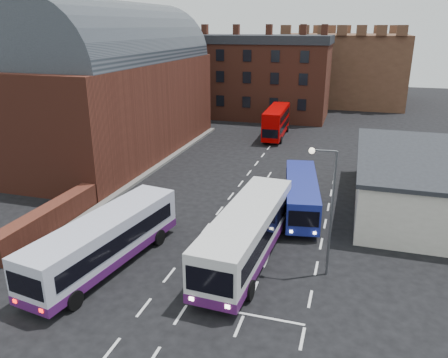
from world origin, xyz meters
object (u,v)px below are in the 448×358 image
(pedestrian_red, at_px, (43,254))
(bus_white_outbound, at_px, (105,238))
(bus_white_inbound, at_px, (247,231))
(pedestrian_beige, at_px, (50,257))
(bus_blue, at_px, (301,193))
(bus_red_double, at_px, (276,122))
(street_lamp, at_px, (328,201))

(pedestrian_red, bearing_deg, bus_white_outbound, -172.17)
(bus_white_inbound, xyz_separation_m, pedestrian_beige, (-10.74, -4.35, -1.18))
(pedestrian_red, relative_size, pedestrian_beige, 0.97)
(bus_white_outbound, xyz_separation_m, pedestrian_red, (-3.64, -1.01, -1.08))
(bus_white_outbound, relative_size, bus_blue, 1.15)
(bus_blue, relative_size, pedestrian_red, 6.79)
(bus_red_double, height_order, street_lamp, street_lamp)
(bus_white_inbound, height_order, street_lamp, street_lamp)
(bus_blue, bearing_deg, street_lamp, 96.45)
(bus_blue, height_order, pedestrian_red, bus_blue)
(pedestrian_beige, bearing_deg, bus_white_inbound, 171.77)
(bus_red_double, relative_size, pedestrian_beige, 6.19)
(bus_red_double, bearing_deg, street_lamp, 103.32)
(bus_blue, relative_size, pedestrian_beige, 6.60)
(bus_white_inbound, xyz_separation_m, pedestrian_red, (-11.36, -4.13, -1.20))
(bus_white_outbound, height_order, pedestrian_beige, bus_white_outbound)
(bus_blue, xyz_separation_m, street_lamp, (2.34, -8.39, 2.91))
(pedestrian_red, bearing_deg, bus_blue, -145.65)
(bus_white_inbound, xyz_separation_m, street_lamp, (4.54, -0.28, 2.55))
(bus_white_inbound, height_order, bus_blue, bus_white_inbound)
(bus_red_double, bearing_deg, bus_white_inbound, 95.43)
(bus_red_double, bearing_deg, bus_white_outbound, 81.91)
(bus_white_outbound, bearing_deg, bus_blue, 57.10)
(bus_white_inbound, distance_m, bus_red_double, 31.38)
(bus_white_inbound, relative_size, pedestrian_beige, 7.97)
(bus_blue, xyz_separation_m, pedestrian_red, (-13.56, -12.24, -0.85))
(bus_white_inbound, height_order, pedestrian_red, bus_white_inbound)
(bus_white_outbound, height_order, bus_white_inbound, bus_white_inbound)
(bus_white_outbound, relative_size, pedestrian_red, 7.79)
(pedestrian_beige, bearing_deg, pedestrian_red, -49.92)
(bus_white_outbound, distance_m, bus_white_inbound, 8.33)
(bus_white_inbound, bearing_deg, pedestrian_red, 23.09)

